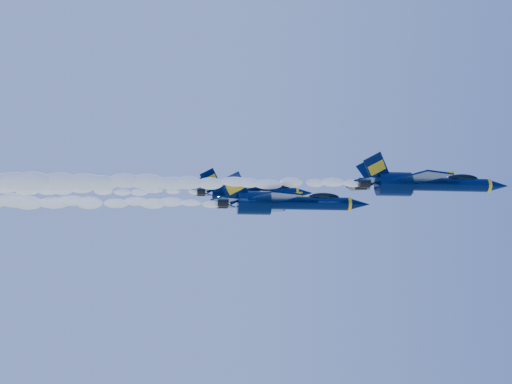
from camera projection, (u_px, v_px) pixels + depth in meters
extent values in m
cylinder|color=#000D36|center=(448.00, 185.00, 77.88)|extent=(9.79, 1.63, 1.63)
ellipsoid|color=#000D36|center=(394.00, 184.00, 77.13)|extent=(1.70, 2.94, 6.96)
cone|color=#000D36|center=(498.00, 186.00, 78.57)|extent=(2.83, 1.63, 1.63)
cylinder|color=yellow|center=(488.00, 186.00, 78.43)|extent=(0.38, 1.70, 1.70)
ellipsoid|color=black|center=(462.00, 179.00, 78.23)|extent=(3.91, 1.27, 1.08)
cube|color=yellow|center=(463.00, 181.00, 78.17)|extent=(4.57, 1.09, 0.20)
cube|color=#000D36|center=(422.00, 177.00, 73.10)|extent=(5.83, 6.91, 0.20)
cube|color=#000D36|center=(398.00, 190.00, 81.61)|extent=(5.83, 6.91, 0.20)
cube|color=yellow|center=(435.00, 176.00, 73.28)|extent=(2.62, 5.45, 0.11)
cube|color=yellow|center=(409.00, 190.00, 81.79)|extent=(2.62, 5.45, 0.11)
cube|color=#000D36|center=(377.00, 168.00, 76.05)|extent=(3.54, 1.12, 3.81)
cube|color=#000D36|center=(371.00, 172.00, 78.29)|extent=(3.54, 1.12, 3.81)
cylinder|color=black|center=(364.00, 183.00, 76.02)|extent=(1.30, 1.20, 1.20)
cylinder|color=black|center=(361.00, 185.00, 77.40)|extent=(1.30, 1.20, 1.20)
cube|color=yellow|center=(422.00, 177.00, 77.68)|extent=(11.96, 0.38, 0.09)
ellipsoid|color=white|center=(174.00, 182.00, 74.23)|extent=(43.85, 2.27, 2.05)
cylinder|color=#000D36|center=(309.00, 203.00, 81.48)|extent=(10.10, 1.68, 1.68)
ellipsoid|color=#000D36|center=(254.00, 203.00, 80.71)|extent=(1.75, 3.03, 7.18)
cone|color=#000D36|center=(359.00, 204.00, 82.19)|extent=(2.92, 1.68, 1.68)
cylinder|color=yellow|center=(349.00, 204.00, 82.04)|extent=(0.39, 1.75, 1.75)
ellipsoid|color=black|center=(324.00, 197.00, 81.84)|extent=(4.04, 1.31, 1.11)
cube|color=yellow|center=(324.00, 200.00, 81.78)|extent=(4.71, 1.12, 0.20)
cube|color=#000D36|center=(275.00, 197.00, 76.54)|extent=(6.02, 7.13, 0.20)
cube|color=#000D36|center=(265.00, 208.00, 85.33)|extent=(6.02, 7.13, 0.20)
cube|color=yellow|center=(288.00, 196.00, 76.73)|extent=(2.71, 5.62, 0.11)
cube|color=yellow|center=(277.00, 207.00, 85.52)|extent=(2.71, 5.62, 0.11)
cube|color=#000D36|center=(235.00, 187.00, 79.59)|extent=(3.66, 1.16, 3.94)
cube|color=#000D36|center=(234.00, 191.00, 81.90)|extent=(3.66, 1.16, 3.94)
cylinder|color=black|center=(223.00, 202.00, 79.56)|extent=(1.35, 1.23, 1.23)
cylinder|color=black|center=(222.00, 204.00, 80.99)|extent=(1.35, 1.23, 1.23)
cube|color=yellow|center=(283.00, 196.00, 81.27)|extent=(12.35, 0.39, 0.09)
ellipsoid|color=white|center=(38.00, 202.00, 77.79)|extent=(43.85, 2.35, 2.11)
cylinder|color=#000D36|center=(267.00, 192.00, 88.26)|extent=(8.26, 1.38, 1.38)
ellipsoid|color=#000D36|center=(225.00, 192.00, 87.63)|extent=(1.43, 2.48, 5.88)
cone|color=#000D36|center=(305.00, 193.00, 88.84)|extent=(2.39, 1.38, 1.38)
cylinder|color=yellow|center=(297.00, 193.00, 88.72)|extent=(0.32, 1.43, 1.43)
ellipsoid|color=black|center=(278.00, 188.00, 88.55)|extent=(3.31, 1.07, 0.91)
cube|color=yellow|center=(278.00, 190.00, 88.51)|extent=(3.86, 0.92, 0.17)
cube|color=#000D36|center=(239.00, 187.00, 84.22)|extent=(4.92, 5.84, 0.17)
cube|color=#000D36|center=(235.00, 196.00, 91.41)|extent=(4.92, 5.84, 0.17)
cube|color=yellow|center=(249.00, 186.00, 84.38)|extent=(2.21, 4.60, 0.09)
cube|color=yellow|center=(244.00, 196.00, 91.57)|extent=(2.21, 4.60, 0.09)
cube|color=#000D36|center=(210.00, 180.00, 86.72)|extent=(2.99, 0.95, 3.22)
cube|color=#000D36|center=(210.00, 183.00, 88.60)|extent=(2.99, 0.95, 3.22)
cylinder|color=black|center=(201.00, 191.00, 86.69)|extent=(1.10, 1.01, 1.01)
cylinder|color=black|center=(201.00, 192.00, 87.86)|extent=(1.10, 1.01, 1.01)
cube|color=yellow|center=(247.00, 187.00, 88.09)|extent=(10.10, 0.32, 0.07)
ellipsoid|color=white|center=(32.00, 190.00, 84.80)|extent=(43.85, 1.92, 1.73)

